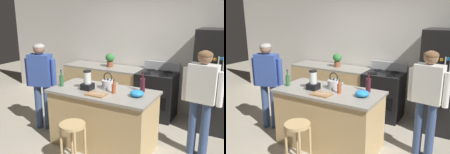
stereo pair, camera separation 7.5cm
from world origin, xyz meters
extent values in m
plane|color=#B2A893|center=(0.00, 0.00, 0.00)|extent=(14.00, 14.00, 0.00)
cube|color=silver|center=(0.00, 1.95, 1.35)|extent=(8.00, 0.10, 2.70)
cube|color=tan|center=(0.00, 0.00, 0.45)|extent=(1.62, 0.77, 0.91)
cube|color=gray|center=(0.00, 0.00, 0.93)|extent=(1.68, 0.83, 0.04)
cube|color=tan|center=(-0.80, 1.55, 0.45)|extent=(2.00, 0.64, 0.91)
cube|color=gray|center=(-0.80, 1.55, 0.93)|extent=(2.00, 0.64, 0.04)
cube|color=black|center=(1.57, 1.50, 0.93)|extent=(0.90, 0.70, 1.86)
cylinder|color=#B7BABF|center=(1.53, 1.13, 1.02)|extent=(0.02, 0.02, 0.84)
cylinder|color=#B7BABF|center=(1.61, 1.13, 1.02)|extent=(0.02, 0.02, 0.84)
cube|color=orange|center=(1.29, 1.15, 1.17)|extent=(0.05, 0.01, 0.05)
cube|color=#268CD8|center=(1.58, 1.15, 1.41)|extent=(0.05, 0.01, 0.05)
cube|color=orange|center=(1.47, 1.15, 1.39)|extent=(0.05, 0.01, 0.05)
cube|color=black|center=(0.38, 1.52, 0.47)|extent=(0.76, 0.64, 0.95)
cube|color=black|center=(0.38, 1.20, 0.43)|extent=(0.60, 0.01, 0.24)
cube|color=#B7BABF|center=(0.38, 1.81, 1.04)|extent=(0.76, 0.06, 0.18)
cylinder|color=black|center=(0.20, 1.37, 0.95)|extent=(0.18, 0.18, 0.01)
cylinder|color=black|center=(0.56, 1.37, 0.95)|extent=(0.18, 0.18, 0.01)
cylinder|color=black|center=(0.20, 1.67, 0.95)|extent=(0.18, 0.18, 0.01)
cylinder|color=black|center=(0.56, 1.67, 0.95)|extent=(0.18, 0.18, 0.01)
cylinder|color=#384C7A|center=(-1.40, -0.02, 0.42)|extent=(0.16, 0.16, 0.84)
cylinder|color=#384C7A|center=(-1.22, 0.03, 0.42)|extent=(0.16, 0.16, 0.84)
cube|color=#334C99|center=(-1.31, 0.01, 1.13)|extent=(0.45, 0.33, 0.57)
cylinder|color=#334C99|center=(-1.55, -0.07, 1.08)|extent=(0.11, 0.11, 0.52)
cylinder|color=#334C99|center=(-1.07, 0.08, 1.08)|extent=(0.11, 0.11, 0.52)
sphere|color=#8C664C|center=(-1.31, 0.01, 1.52)|extent=(0.25, 0.25, 0.20)
ellipsoid|color=gray|center=(-1.31, 0.01, 1.55)|extent=(0.26, 0.26, 0.12)
cylinder|color=#384C7A|center=(1.50, 0.42, 0.44)|extent=(0.14, 0.14, 0.88)
cylinder|color=#384C7A|center=(1.33, 0.44, 0.44)|extent=(0.14, 0.14, 0.88)
cube|color=white|center=(1.41, 0.43, 1.16)|extent=(0.42, 0.27, 0.56)
cylinder|color=white|center=(1.66, 0.40, 1.11)|extent=(0.10, 0.10, 0.50)
cylinder|color=white|center=(1.17, 0.46, 1.11)|extent=(0.10, 0.10, 0.50)
sphere|color=#8C664C|center=(1.41, 0.43, 1.53)|extent=(0.22, 0.22, 0.20)
ellipsoid|color=brown|center=(1.41, 0.43, 1.57)|extent=(0.23, 0.23, 0.12)
cylinder|color=tan|center=(-0.06, -0.72, 0.65)|extent=(0.36, 0.36, 0.04)
cylinder|color=tan|center=(-0.18, -0.84, 0.32)|extent=(0.04, 0.04, 0.63)
cylinder|color=tan|center=(0.06, -0.84, 0.32)|extent=(0.04, 0.04, 0.63)
cylinder|color=tan|center=(-0.18, -0.61, 0.32)|extent=(0.04, 0.04, 0.63)
cylinder|color=tan|center=(0.06, -0.61, 0.32)|extent=(0.04, 0.04, 0.63)
cylinder|color=brown|center=(-0.73, 1.55, 1.01)|extent=(0.14, 0.14, 0.12)
ellipsoid|color=#337A38|center=(-0.73, 1.55, 1.16)|extent=(0.20, 0.20, 0.18)
cube|color=black|center=(-0.24, -0.07, 1.00)|extent=(0.17, 0.17, 0.10)
cylinder|color=silver|center=(-0.24, -0.07, 1.14)|extent=(0.12, 0.12, 0.19)
cylinder|color=black|center=(-0.24, -0.07, 1.25)|extent=(0.12, 0.12, 0.02)
cylinder|color=#2D6638|center=(-0.72, -0.12, 1.04)|extent=(0.07, 0.07, 0.18)
cylinder|color=#2D6638|center=(-0.72, -0.12, 1.17)|extent=(0.03, 0.03, 0.08)
cylinder|color=black|center=(-0.72, -0.12, 1.22)|extent=(0.03, 0.03, 0.02)
cylinder|color=#471923|center=(0.57, 0.25, 1.05)|extent=(0.08, 0.08, 0.21)
cylinder|color=#471923|center=(0.57, 0.25, 1.20)|extent=(0.03, 0.03, 0.09)
cylinder|color=black|center=(0.57, 0.25, 1.26)|extent=(0.03, 0.03, 0.02)
cylinder|color=#B24C26|center=(0.21, -0.03, 1.02)|extent=(0.06, 0.06, 0.14)
cylinder|color=#B24C26|center=(0.21, -0.03, 1.12)|extent=(0.02, 0.02, 0.06)
cylinder|color=black|center=(0.21, -0.03, 1.16)|extent=(0.03, 0.03, 0.02)
ellipsoid|color=#268CD8|center=(0.58, 0.00, 1.00)|extent=(0.21, 0.21, 0.09)
cylinder|color=#B7BABF|center=(0.02, 0.13, 1.02)|extent=(0.20, 0.20, 0.14)
sphere|color=black|center=(0.02, 0.13, 1.10)|extent=(0.03, 0.03, 0.03)
cylinder|color=#B7BABF|center=(0.15, 0.13, 1.04)|extent=(0.09, 0.03, 0.08)
torus|color=black|center=(0.02, 0.13, 1.14)|extent=(0.16, 0.02, 0.16)
cube|color=#9E6B3D|center=(0.02, -0.23, 0.96)|extent=(0.30, 0.20, 0.02)
cube|color=#B7BABF|center=(0.04, -0.23, 0.97)|extent=(0.22, 0.06, 0.01)
camera|label=1|loc=(1.89, -3.19, 2.16)|focal=39.70mm
camera|label=2|loc=(1.96, -3.16, 2.16)|focal=39.70mm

